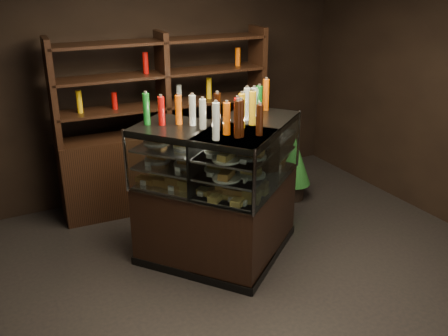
{
  "coord_description": "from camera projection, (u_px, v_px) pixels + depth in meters",
  "views": [
    {
      "loc": [
        -1.99,
        -3.05,
        2.65
      ],
      "look_at": [
        -0.1,
        0.49,
        1.01
      ],
      "focal_mm": 40.0,
      "sensor_mm": 36.0,
      "label": 1
    }
  ],
  "objects": [
    {
      "name": "food_display",
      "position": [
        225.0,
        163.0,
        4.47
      ],
      "size": [
        1.37,
        1.0,
        0.42
      ],
      "color": "#B67C41",
      "rests_on": "display_case"
    },
    {
      "name": "ground",
      "position": [
        260.0,
        291.0,
        4.36
      ],
      "size": [
        5.0,
        5.0,
        0.0
      ],
      "primitive_type": "plane",
      "color": "black",
      "rests_on": "ground"
    },
    {
      "name": "room_shell",
      "position": [
        268.0,
        70.0,
        3.63
      ],
      "size": [
        5.02,
        5.02,
        3.01
      ],
      "color": "black",
      "rests_on": "ground"
    },
    {
      "name": "back_shelving",
      "position": [
        166.0,
        154.0,
        5.79
      ],
      "size": [
        2.42,
        0.58,
        2.0
      ],
      "rotation": [
        0.0,
        0.0,
        -0.07
      ],
      "color": "black",
      "rests_on": "ground"
    },
    {
      "name": "bottles_top",
      "position": [
        225.0,
        111.0,
        4.3
      ],
      "size": [
        1.2,
        0.86,
        0.3
      ],
      "color": "#147223",
      "rests_on": "display_case"
    },
    {
      "name": "display_case",
      "position": [
        225.0,
        217.0,
        4.68
      ],
      "size": [
        1.73,
        1.36,
        1.35
      ],
      "rotation": [
        0.0,
        0.0,
        -0.13
      ],
      "color": "black",
      "rests_on": "ground"
    },
    {
      "name": "potted_conifer",
      "position": [
        294.0,
        160.0,
        5.92
      ],
      "size": [
        0.41,
        0.41,
        0.87
      ],
      "rotation": [
        0.0,
        0.0,
        0.4
      ],
      "color": "black",
      "rests_on": "ground"
    }
  ]
}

